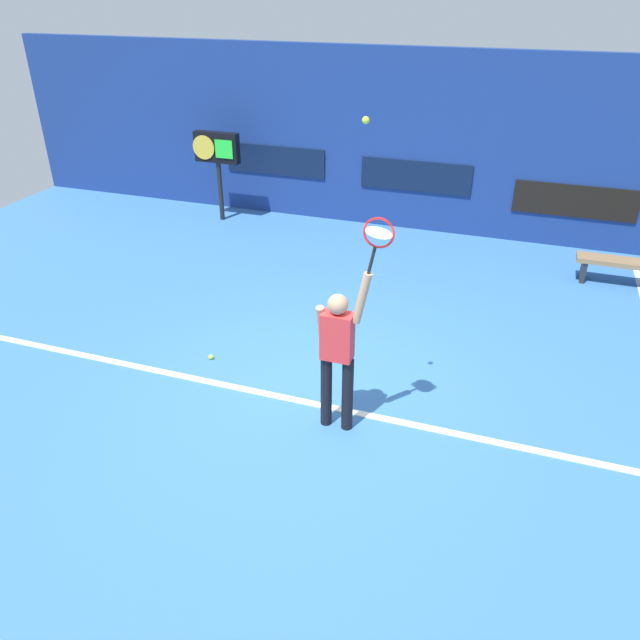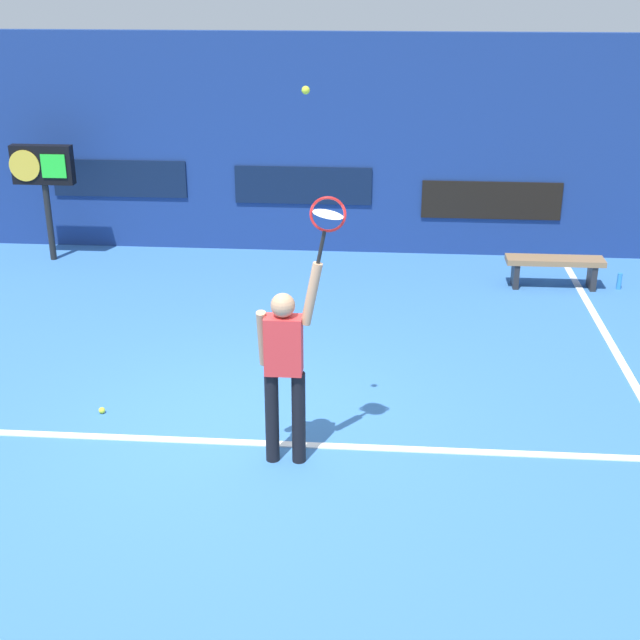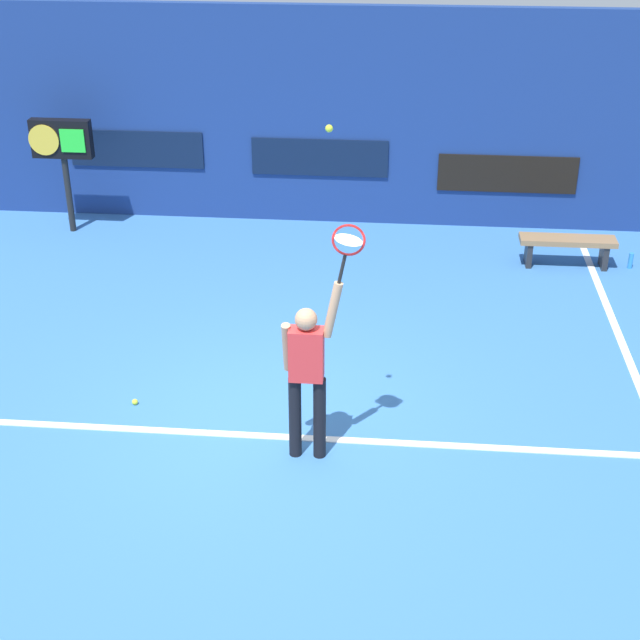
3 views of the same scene
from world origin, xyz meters
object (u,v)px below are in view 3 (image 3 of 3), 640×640
object	(u,v)px
tennis_ball	(329,128)
spare_ball	(135,402)
court_bench	(567,245)
scoreboard_clock	(62,144)
water_bottle	(631,261)
tennis_player	(307,370)
tennis_racket	(348,243)

from	to	relation	value
tennis_ball	spare_ball	size ratio (longest dim) A/B	1.00
court_bench	spare_ball	size ratio (longest dim) A/B	20.59
scoreboard_clock	spare_ball	world-z (taller)	scoreboard_clock
scoreboard_clock	water_bottle	world-z (taller)	scoreboard_clock
water_bottle	spare_ball	xyz separation A→B (m)	(-6.31, -4.32, -0.09)
tennis_player	spare_ball	world-z (taller)	tennis_player
tennis_player	tennis_ball	xyz separation A→B (m)	(0.20, 0.09, 2.42)
tennis_ball	court_bench	bearing A→B (deg)	58.03
tennis_player	tennis_racket	world-z (taller)	tennis_racket
tennis_ball	spare_ball	distance (m)	4.12
tennis_ball	scoreboard_clock	size ratio (longest dim) A/B	0.04
court_bench	tennis_ball	bearing A→B (deg)	-121.97
scoreboard_clock	tennis_ball	bearing A→B (deg)	-50.97
court_bench	water_bottle	world-z (taller)	court_bench
tennis_player	water_bottle	xyz separation A→B (m)	(4.28, 5.10, -0.89)
tennis_racket	spare_ball	distance (m)	3.46
tennis_racket	tennis_ball	bearing A→B (deg)	154.22
tennis_player	spare_ball	xyz separation A→B (m)	(-2.04, 0.77, -0.98)
tennis_player	tennis_racket	size ratio (longest dim) A/B	3.18
tennis_racket	spare_ball	size ratio (longest dim) A/B	9.18
tennis_ball	court_bench	world-z (taller)	tennis_ball
tennis_racket	court_bench	bearing A→B (deg)	60.01
tennis_ball	scoreboard_clock	bearing A→B (deg)	129.03
court_bench	tennis_racket	bearing A→B (deg)	-119.99
tennis_racket	tennis_ball	world-z (taller)	tennis_ball
tennis_ball	spare_ball	world-z (taller)	tennis_ball
tennis_player	tennis_ball	distance (m)	2.42
tennis_player	tennis_racket	xyz separation A→B (m)	(0.39, -0.00, 1.37)
spare_ball	tennis_ball	bearing A→B (deg)	-17.13
tennis_player	water_bottle	distance (m)	6.71
tennis_player	court_bench	xyz separation A→B (m)	(3.33, 5.10, -0.67)
tennis_player	scoreboard_clock	distance (m)	7.30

